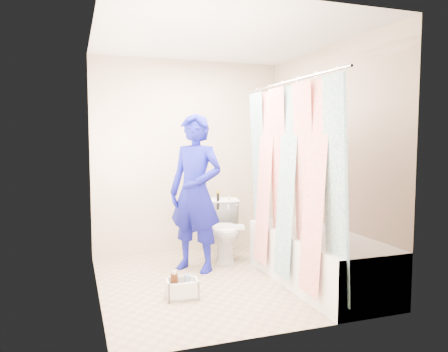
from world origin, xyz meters
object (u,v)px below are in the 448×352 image
object	(u,v)px
plumber	(196,193)
toilet	(225,230)
bathtub	(318,257)
cleaning_caddy	(183,289)

from	to	relation	value
plumber	toilet	bearing A→B (deg)	78.19
bathtub	plumber	world-z (taller)	plumber
plumber	cleaning_caddy	size ratio (longest dim) A/B	5.67
toilet	cleaning_caddy	xyz separation A→B (m)	(-0.77, -1.05, -0.27)
cleaning_caddy	toilet	bearing A→B (deg)	59.47
bathtub	toilet	xyz separation A→B (m)	(-0.57, 1.12, 0.08)
bathtub	toilet	size ratio (longest dim) A/B	2.51
bathtub	cleaning_caddy	distance (m)	1.35
bathtub	toilet	world-z (taller)	toilet
toilet	plumber	bearing A→B (deg)	-131.54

